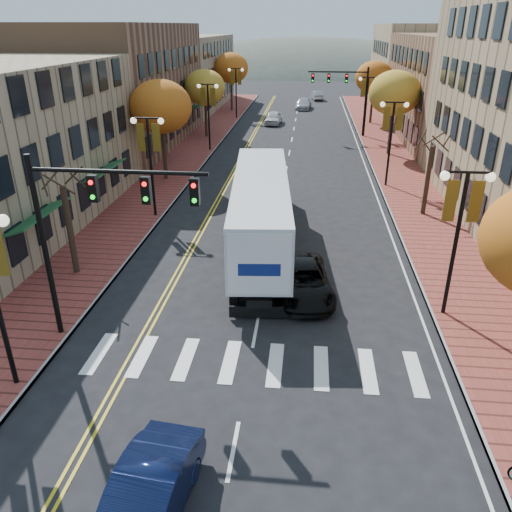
# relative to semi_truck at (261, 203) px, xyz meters

# --- Properties ---
(ground) EXTENTS (200.00, 200.00, 0.00)m
(ground) POSITION_rel_semi_truck_xyz_m (0.61, -12.42, -2.36)
(ground) COLOR black
(ground) RESTS_ON ground
(sidewalk_left) EXTENTS (4.00, 85.00, 0.15)m
(sidewalk_left) POSITION_rel_semi_truck_xyz_m (-8.39, 20.08, -2.29)
(sidewalk_left) COLOR brown
(sidewalk_left) RESTS_ON ground
(sidewalk_right) EXTENTS (4.00, 85.00, 0.15)m
(sidewalk_right) POSITION_rel_semi_truck_xyz_m (9.61, 20.08, -2.29)
(sidewalk_right) COLOR brown
(sidewalk_right) RESTS_ON ground
(building_left_mid) EXTENTS (12.00, 24.00, 11.00)m
(building_left_mid) POSITION_rel_semi_truck_xyz_m (-16.39, 23.58, 3.14)
(building_left_mid) COLOR brown
(building_left_mid) RESTS_ON ground
(building_left_far) EXTENTS (12.00, 26.00, 9.50)m
(building_left_far) POSITION_rel_semi_truck_xyz_m (-16.39, 48.58, 2.39)
(building_left_far) COLOR #9E8966
(building_left_far) RESTS_ON ground
(building_right_mid) EXTENTS (15.00, 24.00, 10.00)m
(building_right_mid) POSITION_rel_semi_truck_xyz_m (19.11, 29.58, 2.64)
(building_right_mid) COLOR brown
(building_right_mid) RESTS_ON ground
(building_right_far) EXTENTS (15.00, 20.00, 11.00)m
(building_right_far) POSITION_rel_semi_truck_xyz_m (19.11, 51.58, 3.14)
(building_right_far) COLOR #9E8966
(building_right_far) RESTS_ON ground
(tree_left_a) EXTENTS (0.28, 0.28, 4.20)m
(tree_left_a) POSITION_rel_semi_truck_xyz_m (-8.39, -4.42, -0.11)
(tree_left_a) COLOR #382619
(tree_left_a) RESTS_ON sidewalk_left
(tree_left_b) EXTENTS (4.48, 4.48, 7.21)m
(tree_left_b) POSITION_rel_semi_truck_xyz_m (-8.39, 11.58, 3.08)
(tree_left_b) COLOR #382619
(tree_left_b) RESTS_ON sidewalk_left
(tree_left_c) EXTENTS (4.16, 4.16, 6.69)m
(tree_left_c) POSITION_rel_semi_truck_xyz_m (-8.39, 27.58, 2.69)
(tree_left_c) COLOR #382619
(tree_left_c) RESTS_ON sidewalk_left
(tree_left_d) EXTENTS (4.61, 4.61, 7.42)m
(tree_left_d) POSITION_rel_semi_truck_xyz_m (-8.39, 45.58, 3.24)
(tree_left_d) COLOR #382619
(tree_left_d) RESTS_ON sidewalk_left
(tree_right_b) EXTENTS (0.28, 0.28, 4.20)m
(tree_right_b) POSITION_rel_semi_truck_xyz_m (9.61, 5.58, -0.11)
(tree_right_b) COLOR #382619
(tree_right_b) RESTS_ON sidewalk_right
(tree_right_c) EXTENTS (4.48, 4.48, 7.21)m
(tree_right_c) POSITION_rel_semi_truck_xyz_m (9.61, 21.58, 3.08)
(tree_right_c) COLOR #382619
(tree_right_c) RESTS_ON sidewalk_right
(tree_right_d) EXTENTS (4.35, 4.35, 7.00)m
(tree_right_d) POSITION_rel_semi_truck_xyz_m (9.61, 37.58, 2.93)
(tree_right_d) COLOR #382619
(tree_right_d) RESTS_ON sidewalk_right
(lamp_left_b) EXTENTS (1.96, 0.36, 6.05)m
(lamp_left_b) POSITION_rel_semi_truck_xyz_m (-6.89, 3.58, 1.93)
(lamp_left_b) COLOR black
(lamp_left_b) RESTS_ON ground
(lamp_left_c) EXTENTS (1.96, 0.36, 6.05)m
(lamp_left_c) POSITION_rel_semi_truck_xyz_m (-6.89, 21.58, 1.93)
(lamp_left_c) COLOR black
(lamp_left_c) RESTS_ON ground
(lamp_left_d) EXTENTS (1.96, 0.36, 6.05)m
(lamp_left_d) POSITION_rel_semi_truck_xyz_m (-6.89, 39.58, 1.93)
(lamp_left_d) COLOR black
(lamp_left_d) RESTS_ON ground
(lamp_right_a) EXTENTS (1.96, 0.36, 6.05)m
(lamp_right_a) POSITION_rel_semi_truck_xyz_m (8.11, -6.42, 1.93)
(lamp_right_a) COLOR black
(lamp_right_a) RESTS_ON ground
(lamp_right_b) EXTENTS (1.96, 0.36, 6.05)m
(lamp_right_b) POSITION_rel_semi_truck_xyz_m (8.11, 11.58, 1.93)
(lamp_right_b) COLOR black
(lamp_right_b) RESTS_ON ground
(lamp_right_c) EXTENTS (1.96, 0.36, 6.05)m
(lamp_right_c) POSITION_rel_semi_truck_xyz_m (8.11, 29.58, 1.93)
(lamp_right_c) COLOR black
(lamp_right_c) RESTS_ON ground
(traffic_mast_near) EXTENTS (6.10, 0.35, 7.00)m
(traffic_mast_near) POSITION_rel_semi_truck_xyz_m (-4.86, -9.42, 2.56)
(traffic_mast_near) COLOR black
(traffic_mast_near) RESTS_ON ground
(traffic_mast_far) EXTENTS (6.10, 0.34, 7.00)m
(traffic_mast_far) POSITION_rel_semi_truck_xyz_m (6.09, 29.58, 2.56)
(traffic_mast_far) COLOR black
(traffic_mast_far) RESTS_ON ground
(semi_truck) EXTENTS (3.99, 16.32, 4.04)m
(semi_truck) POSITION_rel_semi_truck_xyz_m (0.00, 0.00, 0.00)
(semi_truck) COLOR black
(semi_truck) RESTS_ON ground
(navy_sedan) EXTENTS (2.03, 4.62, 1.47)m
(navy_sedan) POSITION_rel_semi_truck_xyz_m (-1.09, -16.82, -1.62)
(navy_sedan) COLOR #0E1639
(navy_sedan) RESTS_ON ground
(black_suv) EXTENTS (2.95, 5.24, 1.38)m
(black_suv) POSITION_rel_semi_truck_xyz_m (2.39, -5.29, -1.67)
(black_suv) COLOR black
(black_suv) RESTS_ON ground
(car_far_white) EXTENTS (2.07, 4.48, 1.49)m
(car_far_white) POSITION_rel_semi_truck_xyz_m (-1.95, 36.28, -1.62)
(car_far_white) COLOR silver
(car_far_white) RESTS_ON ground
(car_far_silver) EXTENTS (2.42, 5.01, 1.41)m
(car_far_silver) POSITION_rel_semi_truck_xyz_m (1.41, 48.60, -1.66)
(car_far_silver) COLOR #B1B0B8
(car_far_silver) RESTS_ON ground
(car_far_oncoming) EXTENTS (2.00, 4.30, 1.36)m
(car_far_oncoming) POSITION_rel_semi_truck_xyz_m (3.41, 58.31, -1.68)
(car_far_oncoming) COLOR #AFAEB6
(car_far_oncoming) RESTS_ON ground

